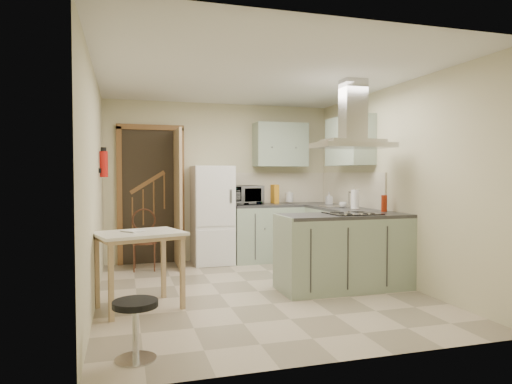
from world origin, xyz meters
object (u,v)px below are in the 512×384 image
object	(u,v)px
extractor_hood	(353,145)
drop_leaf_table	(140,270)
bentwood_chair	(144,242)
fridge	(212,215)
stool	(136,330)
peninsula	(344,252)
microwave	(244,195)

from	to	relation	value
extractor_hood	drop_leaf_table	distance (m)	2.82
bentwood_chair	fridge	bearing A→B (deg)	14.71
fridge	stool	xyz separation A→B (m)	(-1.23, -3.44, -0.53)
peninsula	extractor_hood	xyz separation A→B (m)	(0.10, 0.00, 1.27)
extractor_hood	drop_leaf_table	xyz separation A→B (m)	(-2.48, -0.14, -1.33)
fridge	peninsula	size ratio (longest dim) A/B	0.97
extractor_hood	microwave	world-z (taller)	extractor_hood
fridge	peninsula	bearing A→B (deg)	-58.26
fridge	microwave	bearing A→B (deg)	-0.04
extractor_hood	stool	size ratio (longest dim) A/B	2.01
peninsula	stool	world-z (taller)	peninsula
bentwood_chair	microwave	xyz separation A→B (m)	(1.53, 0.20, 0.65)
bentwood_chair	drop_leaf_table	bearing A→B (deg)	-90.19
drop_leaf_table	microwave	bearing A→B (deg)	34.86
extractor_hood	drop_leaf_table	bearing A→B (deg)	-176.78
microwave	fridge	bearing A→B (deg)	161.67
bentwood_chair	stool	distance (m)	3.25
extractor_hood	bentwood_chair	world-z (taller)	extractor_hood
extractor_hood	stool	world-z (taller)	extractor_hood
bentwood_chair	extractor_hood	bearing A→B (deg)	-33.38
drop_leaf_table	stool	size ratio (longest dim) A/B	1.87
fridge	peninsula	distance (m)	2.35
fridge	extractor_hood	xyz separation A→B (m)	(1.32, -1.98, 0.97)
peninsula	bentwood_chair	distance (m)	2.87
fridge	extractor_hood	world-z (taller)	extractor_hood
fridge	bentwood_chair	size ratio (longest dim) A/B	1.89
peninsula	microwave	xyz separation A→B (m)	(-0.72, 1.98, 0.60)
drop_leaf_table	bentwood_chair	bearing A→B (deg)	69.04
drop_leaf_table	bentwood_chair	world-z (taller)	bentwood_chair
microwave	bentwood_chair	bearing A→B (deg)	169.08
peninsula	drop_leaf_table	world-z (taller)	peninsula
fridge	extractor_hood	bearing A→B (deg)	-56.21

